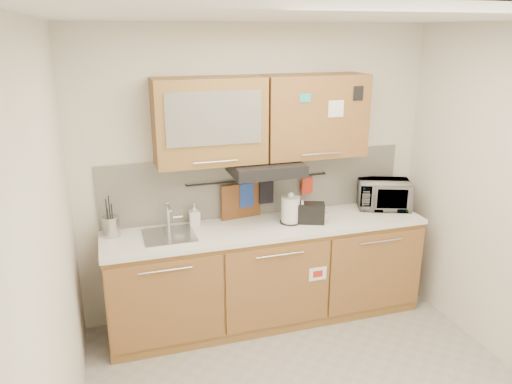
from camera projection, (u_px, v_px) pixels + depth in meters
ceiling at (339, 17)px, 2.74m from camera, size 3.20×3.20×0.00m
wall_back at (257, 174)px, 4.50m from camera, size 3.20×0.00×3.20m
wall_left at (57, 270)px, 2.68m from camera, size 0.00×3.00×3.00m
base_cabinet at (267, 278)px, 4.49m from camera, size 2.80×0.64×0.88m
countertop at (267, 227)px, 4.34m from camera, size 2.82×0.62×0.04m
backsplash at (257, 185)px, 4.52m from camera, size 2.80×0.02×0.56m
upper_cabinets at (263, 118)px, 4.17m from camera, size 1.82×0.37×0.70m
range_hood at (266, 168)px, 4.23m from camera, size 0.60×0.46×0.10m
sink at (169, 235)px, 4.11m from camera, size 0.42×0.40×0.26m
utensil_rail at (258, 179)px, 4.46m from camera, size 1.30×0.02×0.02m
utensil_crock at (111, 226)px, 4.07m from camera, size 0.18×0.18×0.34m
kettle at (291, 210)px, 4.35m from camera, size 0.22×0.21×0.29m
toaster at (311, 213)px, 4.37m from camera, size 0.27×0.21×0.18m
microwave at (384, 194)px, 4.72m from camera, size 0.56×0.47×0.26m
soap_bottle at (194, 215)px, 4.30m from camera, size 0.09×0.10×0.20m
cutting_board at (241, 208)px, 4.48m from camera, size 0.37×0.08×0.46m
oven_mitt at (246, 195)px, 4.46m from camera, size 0.14×0.05×0.22m
dark_pouch at (266, 192)px, 4.51m from camera, size 0.13×0.04×0.20m
pot_holder at (307, 186)px, 4.61m from camera, size 0.12×0.05×0.15m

